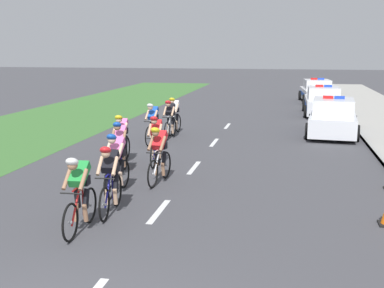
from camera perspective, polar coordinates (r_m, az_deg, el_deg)
kerb_edge at (r=18.90m, az=20.00°, el=0.10°), size 0.16×60.00×0.13m
grass_verge at (r=21.76m, az=-19.87°, el=1.32°), size 7.00×60.00×0.01m
lane_markings_centre at (r=12.50m, az=-1.51°, el=-4.95°), size 0.14×21.60×0.01m
cyclist_lead at (r=9.50m, az=-13.10°, el=-5.56°), size 0.43×1.72×1.56m
cyclist_second at (r=10.40m, az=-9.59°, el=-3.97°), size 0.44×1.72×1.56m
cyclist_third at (r=11.82m, az=-8.86°, el=-2.11°), size 0.42×1.72×1.56m
cyclist_fourth at (r=12.63m, az=-3.88°, el=-1.15°), size 0.44×1.72×1.56m
cyclist_fifth at (r=13.64m, az=-8.44°, el=-0.32°), size 0.45×1.72×1.56m
cyclist_sixth at (r=14.64m, az=-4.24°, el=0.56°), size 0.44×1.72×1.56m
cyclist_seventh at (r=14.99m, az=-8.25°, el=0.73°), size 0.43×1.72×1.56m
cyclist_eighth at (r=17.91m, az=-4.62°, el=2.50°), size 0.43×1.72×1.56m
cyclist_ninth at (r=18.95m, az=-2.60°, el=3.00°), size 0.42×1.72×1.56m
cyclist_tenth at (r=19.97m, az=-2.10°, el=3.42°), size 0.44×1.72×1.56m
police_car_nearest at (r=20.63m, az=16.18°, el=2.94°), size 2.28×4.53×1.59m
police_car_second at (r=26.75m, az=15.09°, el=4.79°), size 2.00×4.40×1.59m
police_car_third at (r=32.84m, az=14.41°, el=5.94°), size 2.24×4.52×1.59m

